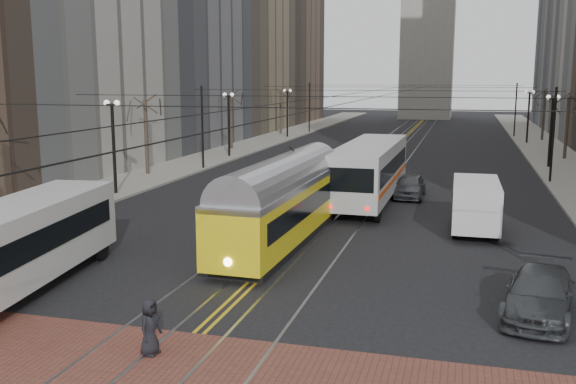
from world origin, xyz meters
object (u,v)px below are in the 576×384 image
Objects in this scene: transit_bus at (4,255)px; rear_bus at (370,173)px; sedan_parked at (539,294)px; sedan_grey at (410,186)px; cargo_van at (475,207)px; streetcar at (283,209)px; pedestrian_a at (150,327)px.

rear_bus reaches higher than transit_bus.
sedan_grey is at bearing 116.15° from sedan_parked.
rear_bus is 8.57m from cargo_van.
sedan_parked is (1.78, -10.78, -0.51)m from cargo_van.
streetcar is at bearing -101.67° from rear_bus.
streetcar is at bearing 47.44° from transit_bus.
sedan_grey is at bearing 55.66° from transit_bus.
transit_bus is 7.11m from pedestrian_a.
sedan_grey is at bearing 113.83° from cargo_van.
streetcar reaches higher than pedestrian_a.
rear_bus is (2.30, 10.56, 0.21)m from streetcar.
pedestrian_a is at bearing -95.55° from rear_bus.
sedan_parked is at bearing -31.16° from streetcar.
transit_bus is 2.23× the size of cargo_van.
cargo_van is 1.28× the size of sedan_grey.
cargo_van is 8.97m from sedan_grey.
transit_bus reaches higher than sedan_grey.
rear_bus reaches higher than streetcar.
rear_bus reaches higher than sedan_parked.
cargo_van is at bearing -45.57° from rear_bus.
rear_bus is 18.65m from sedan_parked.
pedestrian_a is (-4.66, -24.70, 0.05)m from sedan_grey.
sedan_parked is at bearing -72.79° from sedan_grey.
rear_bus is at bearing 58.43° from transit_bus.
sedan_parked is at bearing -64.96° from rear_bus.
cargo_van reaches higher than sedan_parked.
rear_bus is 8.65× the size of pedestrian_a.
sedan_grey is at bearing 71.71° from streetcar.
streetcar is 2.68× the size of sedan_parked.
sedan_grey is 0.89× the size of sedan_parked.
streetcar is at bearing -152.62° from cargo_van.
pedestrian_a is (-0.16, -12.16, -0.73)m from streetcar.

